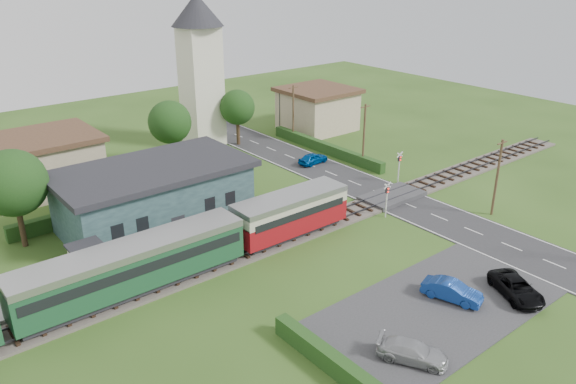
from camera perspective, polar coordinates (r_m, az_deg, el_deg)
ground at (r=46.53m, az=4.20°, el=-4.49°), size 120.00×120.00×0.00m
railway_track at (r=47.79m, az=2.57°, el=-3.53°), size 76.00×3.20×0.49m
road at (r=53.24m, az=12.12°, el=-1.28°), size 6.00×70.00×0.05m
car_park at (r=38.79m, az=14.87°, el=-11.28°), size 17.00×9.00×0.08m
crossing_deck at (r=54.32m, az=10.53°, el=-0.43°), size 6.20×3.40×0.45m
platform at (r=44.99m, az=-9.84°, el=-5.49°), size 30.00×3.00×0.45m
equipment_hut at (r=41.59m, az=-19.64°, el=-6.69°), size 2.30×2.30×2.55m
station_building at (r=48.65m, az=-13.42°, el=-0.33°), size 16.00×9.00×5.30m
train at (r=38.37m, az=-19.83°, el=-8.57°), size 43.20×2.90×3.40m
church_tower at (r=67.88m, az=-8.95°, el=13.14°), size 6.00×6.00×17.60m
house_west at (r=59.56m, az=-23.77°, el=2.71°), size 10.80×8.80×5.50m
house_east at (r=74.90m, az=3.02°, el=8.46°), size 8.80×8.80×5.50m
hedge_carpark at (r=32.52m, az=4.35°, el=-16.77°), size 0.80×9.00×1.20m
hedge_roadside at (r=66.08m, az=3.83°, el=4.49°), size 0.80×18.00×1.20m
hedge_station at (r=53.26m, az=-15.37°, el=-0.87°), size 22.00×0.80×1.30m
tree_a at (r=47.53m, az=-26.17°, el=0.81°), size 5.20×5.20×8.00m
tree_b at (r=61.44m, az=-11.92°, el=6.94°), size 4.60×4.60×7.34m
tree_c at (r=68.07m, az=-5.17°, el=8.55°), size 4.20×4.20×6.78m
utility_pole_b at (r=52.08m, az=20.48°, el=1.47°), size 1.40×0.22×7.00m
utility_pole_c at (r=61.12m, az=7.72°, el=5.79°), size 1.40×0.22×7.00m
utility_pole_d at (r=69.56m, az=0.53°, el=8.08°), size 1.40×0.22×7.00m
crossing_signal_near at (r=49.60m, az=10.02°, el=-0.28°), size 0.84×0.28×3.28m
crossing_signal_far at (r=57.64m, az=11.24°, el=2.94°), size 0.84×0.28×3.28m
streetlamp_east at (r=74.58m, az=-0.85°, el=8.62°), size 0.30×0.30×5.15m
car_on_road at (r=62.30m, az=2.56°, el=3.44°), size 3.72×1.72×1.23m
car_park_blue at (r=39.47m, az=16.31°, el=-9.61°), size 2.56×4.20×1.31m
car_park_silver at (r=33.71m, az=12.52°, el=-15.55°), size 3.44×4.33×1.18m
car_park_dark at (r=41.26m, az=22.19°, el=-9.01°), size 3.90×4.96×1.25m
pedestrian_near at (r=48.23m, az=-1.40°, el=-1.51°), size 0.83×0.67×1.98m
pedestrian_far at (r=42.89m, az=-15.53°, el=-5.86°), size 0.73×0.90×1.74m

